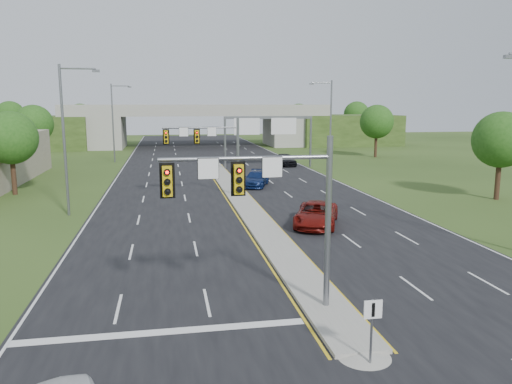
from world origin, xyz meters
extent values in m
plane|color=#2A4017|center=(0.00, 0.00, 0.00)|extent=(240.00, 240.00, 0.00)
cube|color=black|center=(0.00, 35.00, 0.01)|extent=(24.00, 160.00, 0.02)
cube|color=gray|center=(0.00, 23.00, 0.10)|extent=(2.00, 54.00, 0.16)
cone|color=gray|center=(0.00, -4.00, 0.10)|extent=(2.00, 2.00, 0.16)
cube|color=gold|center=(-1.15, 23.00, 0.03)|extent=(0.12, 54.00, 0.01)
cube|color=gold|center=(1.15, 23.00, 0.03)|extent=(0.12, 54.00, 0.01)
cube|color=silver|center=(-11.80, 35.00, 0.03)|extent=(0.12, 160.00, 0.01)
cube|color=silver|center=(11.80, 35.00, 0.03)|extent=(0.12, 160.00, 0.01)
cube|color=silver|center=(-6.50, -1.00, 0.03)|extent=(10.50, 0.50, 0.01)
cylinder|color=slate|center=(0.00, 0.00, 3.50)|extent=(0.24, 0.24, 7.00)
cylinder|color=slate|center=(-3.25, 0.00, 6.20)|extent=(6.50, 0.16, 0.16)
cube|color=gold|center=(-3.58, -0.25, 5.45)|extent=(0.35, 0.25, 1.10)
cube|color=gold|center=(-6.17, -0.25, 5.45)|extent=(0.35, 0.25, 1.10)
cube|color=black|center=(-3.58, -0.11, 5.45)|extent=(0.55, 0.04, 1.30)
cube|color=black|center=(-6.17, -0.11, 5.45)|extent=(0.55, 0.04, 1.30)
sphere|color=#FF0C05|center=(-3.58, -0.38, 5.80)|extent=(0.20, 0.20, 0.20)
sphere|color=#FF0C05|center=(-6.17, -0.38, 5.80)|extent=(0.20, 0.20, 0.20)
cube|color=white|center=(-4.68, -0.10, 5.85)|extent=(0.75, 0.04, 0.75)
cube|color=white|center=(-2.27, -0.10, 5.85)|extent=(0.75, 0.04, 0.75)
cylinder|color=slate|center=(0.00, 25.00, 3.50)|extent=(0.24, 0.24, 7.00)
cylinder|color=slate|center=(-3.25, 25.00, 6.20)|extent=(6.50, 0.16, 0.16)
cube|color=gold|center=(-3.58, 24.75, 5.45)|extent=(0.35, 0.25, 1.10)
cube|color=gold|center=(-6.17, 24.75, 5.45)|extent=(0.35, 0.25, 1.10)
cube|color=black|center=(-3.58, 24.89, 5.45)|extent=(0.55, 0.04, 1.30)
cube|color=black|center=(-6.17, 24.89, 5.45)|extent=(0.55, 0.04, 1.30)
sphere|color=#FF0C05|center=(-3.58, 24.62, 5.80)|extent=(0.20, 0.20, 0.20)
sphere|color=#FF0C05|center=(-6.17, 24.62, 5.80)|extent=(0.20, 0.20, 0.20)
cube|color=white|center=(-4.68, 24.90, 5.85)|extent=(0.75, 0.04, 0.75)
cube|color=white|center=(-2.27, 24.90, 5.85)|extent=(0.75, 0.04, 0.75)
cylinder|color=slate|center=(0.00, -4.50, 1.10)|extent=(0.08, 0.08, 2.20)
cube|color=white|center=(0.00, -4.55, 1.90)|extent=(0.60, 0.04, 0.60)
cube|color=black|center=(0.00, -4.58, 1.90)|extent=(0.10, 0.02, 0.45)
cylinder|color=slate|center=(1.20, 45.00, 3.30)|extent=(0.28, 0.28, 6.60)
cylinder|color=slate|center=(12.50, 45.00, 3.30)|extent=(0.28, 0.28, 6.60)
cube|color=slate|center=(6.85, 45.00, 6.50)|extent=(11.50, 0.35, 0.35)
cube|color=#0B5118|center=(4.00, 44.80, 5.40)|extent=(3.20, 0.08, 2.00)
cube|color=#0B5118|center=(8.80, 44.80, 5.40)|extent=(3.20, 0.08, 2.00)
cube|color=silver|center=(4.00, 44.75, 5.40)|extent=(3.30, 0.03, 2.10)
cube|color=silver|center=(8.80, 44.75, 5.40)|extent=(3.30, 0.03, 2.10)
cube|color=gray|center=(-17.00, 80.00, 3.00)|extent=(6.00, 12.00, 6.00)
cube|color=gray|center=(17.00, 80.00, 3.00)|extent=(6.00, 12.00, 6.00)
cube|color=#2A4017|center=(-30.00, 80.00, 3.00)|extent=(20.00, 14.00, 6.00)
cube|color=#2A4017|center=(30.00, 80.00, 3.00)|extent=(20.00, 14.00, 6.00)
cube|color=gray|center=(0.00, 80.00, 6.60)|extent=(50.00, 12.00, 1.20)
cube|color=gray|center=(0.00, 74.20, 7.65)|extent=(50.00, 0.40, 0.90)
cube|color=gray|center=(0.00, 85.80, 7.65)|extent=(50.00, 0.40, 0.90)
cylinder|color=slate|center=(-13.50, 20.00, 5.50)|extent=(0.20, 0.20, 11.00)
cylinder|color=slate|center=(-12.25, 20.00, 10.70)|extent=(2.50, 0.12, 0.12)
cube|color=slate|center=(-11.00, 20.00, 10.55)|extent=(0.50, 0.25, 0.18)
cylinder|color=slate|center=(-13.50, 55.00, 5.50)|extent=(0.20, 0.20, 11.00)
cylinder|color=slate|center=(-12.25, 55.00, 10.70)|extent=(2.50, 0.12, 0.12)
cube|color=slate|center=(-11.00, 55.00, 10.55)|extent=(0.50, 0.25, 0.18)
cube|color=slate|center=(11.00, 5.00, 10.55)|extent=(0.50, 0.25, 0.18)
cylinder|color=slate|center=(13.50, 40.00, 5.50)|extent=(0.20, 0.20, 11.00)
cylinder|color=slate|center=(12.25, 40.00, 10.70)|extent=(2.50, 0.12, 0.12)
cube|color=slate|center=(11.00, 40.00, 10.55)|extent=(0.50, 0.25, 0.18)
cylinder|color=#382316|center=(-20.00, 30.00, 2.00)|extent=(0.44, 0.44, 4.00)
sphere|color=#1E4A13|center=(-20.00, 30.00, 5.20)|extent=(4.80, 4.80, 4.80)
cylinder|color=#382316|center=(-24.00, 55.00, 2.12)|extent=(0.44, 0.44, 4.25)
sphere|color=#1E4A13|center=(-24.00, 55.00, 5.53)|extent=(5.20, 5.20, 5.20)
cylinder|color=#382316|center=(22.00, 20.00, 2.00)|extent=(0.44, 0.44, 4.00)
sphere|color=#1E4A13|center=(22.00, 20.00, 5.20)|extent=(4.80, 4.80, 4.80)
cylinder|color=#382316|center=(26.00, 55.00, 2.12)|extent=(0.44, 0.44, 4.25)
sphere|color=#1E4A13|center=(26.00, 55.00, 5.53)|extent=(5.20, 5.20, 5.20)
cylinder|color=#382316|center=(-38.00, 94.00, 2.25)|extent=(0.44, 0.44, 4.50)
sphere|color=#1E4A13|center=(-38.00, 94.00, 5.85)|extent=(6.00, 6.00, 6.00)
cylinder|color=#382316|center=(-24.00, 94.00, 2.12)|extent=(0.44, 0.44, 4.25)
sphere|color=#1E4A13|center=(-24.00, 94.00, 5.53)|extent=(5.60, 5.60, 5.60)
cylinder|color=#382316|center=(24.00, 94.00, 2.12)|extent=(0.44, 0.44, 4.25)
sphere|color=#1E4A13|center=(24.00, 94.00, 5.53)|extent=(5.60, 5.60, 5.60)
cylinder|color=#382316|center=(38.00, 94.00, 2.25)|extent=(0.44, 0.44, 4.50)
sphere|color=#1E4A13|center=(38.00, 94.00, 5.85)|extent=(6.00, 6.00, 6.00)
imported|color=#650E0A|center=(3.71, 13.52, 0.82)|extent=(4.64, 6.33, 1.60)
imported|color=#0C1C4A|center=(2.62, 30.61, 0.77)|extent=(3.75, 5.58, 1.50)
imported|color=black|center=(9.58, 46.77, 0.85)|extent=(2.31, 4.99, 1.65)
camera|label=1|loc=(-6.17, -18.29, 8.19)|focal=35.00mm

